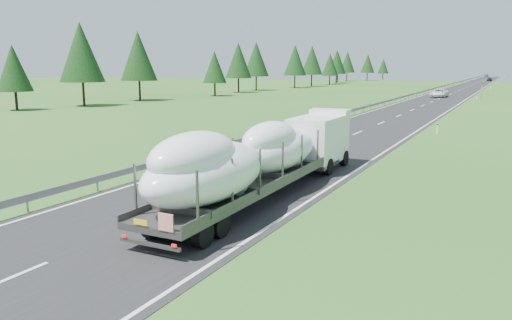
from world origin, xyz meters
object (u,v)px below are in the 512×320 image
at_px(boat_truck, 261,155).
at_px(distant_van, 439,93).
at_px(highway_sign, 482,90).
at_px(distant_car_dark, 490,79).
at_px(distant_car_blue, 486,75).

xyz_separation_m(boat_truck, distant_van, (-3.17, 83.72, -1.22)).
height_order(highway_sign, boat_truck, boat_truck).
relative_size(highway_sign, boat_truck, 0.14).
distance_m(highway_sign, boat_truck, 77.66).
relative_size(boat_truck, distant_car_dark, 3.97).
bearing_deg(distant_car_dark, boat_truck, -92.59).
relative_size(boat_truck, distant_car_blue, 4.20).
height_order(distant_van, distant_car_dark, distant_van).
height_order(distant_van, distant_car_blue, distant_van).
relative_size(boat_truck, distant_van, 3.05).
distance_m(boat_truck, distant_car_blue, 294.76).
bearing_deg(distant_van, distant_car_blue, 92.75).
bearing_deg(distant_car_dark, distant_car_blue, 91.12).
xyz_separation_m(highway_sign, distant_car_blue, (-10.09, 217.19, -1.09)).
bearing_deg(distant_car_blue, distant_car_dark, -80.74).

